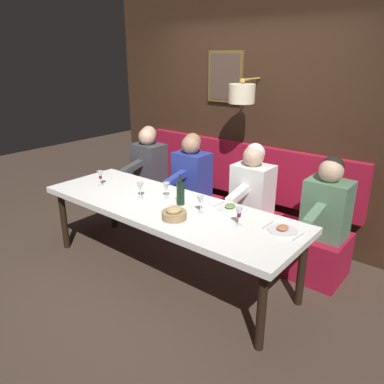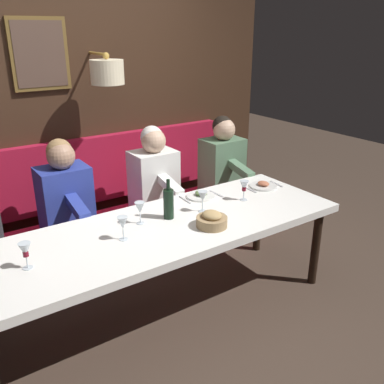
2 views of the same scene
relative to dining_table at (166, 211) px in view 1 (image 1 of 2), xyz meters
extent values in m
plane|color=#423328|center=(0.00, 0.00, -0.68)|extent=(12.00, 12.00, 0.00)
cube|color=white|center=(0.00, 0.00, 0.03)|extent=(0.90, 2.71, 0.06)
cylinder|color=black|center=(-0.35, -1.25, -0.34)|extent=(0.07, 0.07, 0.68)
cylinder|color=black|center=(-0.35, 1.25, -0.34)|extent=(0.07, 0.07, 0.68)
cylinder|color=black|center=(0.35, -1.25, -0.34)|extent=(0.07, 0.07, 0.68)
cylinder|color=black|center=(0.35, 1.25, -0.34)|extent=(0.07, 0.07, 0.68)
cube|color=maroon|center=(0.89, 0.00, -0.45)|extent=(0.52, 2.91, 0.45)
cube|color=#382316|center=(1.48, 0.00, 0.77)|extent=(0.10, 4.11, 2.90)
cube|color=maroon|center=(1.39, 0.00, 0.09)|extent=(0.10, 2.91, 0.64)
cube|color=brown|center=(1.42, 0.32, 1.16)|extent=(0.04, 0.48, 0.59)
cube|color=#4C382D|center=(1.40, 0.32, 1.16)|extent=(0.01, 0.42, 0.53)
cylinder|color=#B78E3D|center=(1.25, -0.12, 1.16)|extent=(0.35, 0.02, 0.02)
cylinder|color=beige|center=(1.08, -0.12, 1.02)|extent=(0.28, 0.28, 0.20)
sphere|color=#B78E3D|center=(1.08, -0.12, 1.15)|extent=(0.06, 0.06, 0.06)
cube|color=#567A5B|center=(0.89, -1.22, 0.05)|extent=(0.30, 0.40, 0.56)
sphere|color=#D1A889|center=(0.87, -1.22, 0.43)|extent=(0.22, 0.22, 0.22)
sphere|color=black|center=(0.90, -1.22, 0.46)|extent=(0.20, 0.20, 0.20)
cube|color=#567A5B|center=(0.60, -1.22, 0.09)|extent=(0.33, 0.09, 0.14)
cube|color=white|center=(0.89, -0.42, 0.05)|extent=(0.30, 0.40, 0.56)
sphere|color=#D1A889|center=(0.87, -0.42, 0.43)|extent=(0.22, 0.22, 0.22)
sphere|color=silver|center=(0.90, -0.42, 0.46)|extent=(0.20, 0.20, 0.20)
cube|color=white|center=(0.60, -0.42, 0.09)|extent=(0.33, 0.09, 0.14)
cube|color=#283893|center=(0.89, 0.41, 0.05)|extent=(0.30, 0.40, 0.56)
sphere|color=#A37A60|center=(0.87, 0.41, 0.43)|extent=(0.22, 0.22, 0.22)
sphere|color=#937047|center=(0.90, 0.41, 0.46)|extent=(0.20, 0.20, 0.20)
cube|color=#283893|center=(0.60, 0.41, 0.09)|extent=(0.33, 0.09, 0.14)
cube|color=#3D3D42|center=(0.89, 1.13, 0.05)|extent=(0.30, 0.40, 0.56)
sphere|color=#D1A889|center=(0.87, 1.13, 0.43)|extent=(0.22, 0.22, 0.22)
sphere|color=tan|center=(0.90, 1.13, 0.46)|extent=(0.20, 0.20, 0.20)
cube|color=#3D3D42|center=(0.60, 1.13, 0.09)|extent=(0.33, 0.09, 0.14)
cylinder|color=silver|center=(0.18, -1.12, 0.07)|extent=(0.24, 0.24, 0.01)
ellipsoid|color=#B76647|center=(0.18, -1.12, 0.09)|extent=(0.11, 0.09, 0.04)
cube|color=silver|center=(0.16, -1.27, 0.06)|extent=(0.17, 0.03, 0.01)
cube|color=silver|center=(0.20, -0.98, 0.06)|extent=(0.18, 0.02, 0.01)
cylinder|color=white|center=(0.29, -0.54, 0.07)|extent=(0.24, 0.24, 0.01)
ellipsoid|color=#668447|center=(0.29, -0.54, 0.09)|extent=(0.11, 0.09, 0.04)
cube|color=silver|center=(0.27, -0.68, 0.06)|extent=(0.17, 0.02, 0.01)
cube|color=silver|center=(0.31, -0.39, 0.06)|extent=(0.18, 0.03, 0.01)
cylinder|color=silver|center=(0.13, 0.11, 0.06)|extent=(0.06, 0.06, 0.00)
cylinder|color=silver|center=(0.13, 0.11, 0.10)|extent=(0.01, 0.01, 0.07)
cone|color=silver|center=(0.13, 0.11, 0.18)|extent=(0.07, 0.07, 0.08)
cylinder|color=silver|center=(-0.03, 0.32, 0.06)|extent=(0.06, 0.06, 0.00)
cylinder|color=silver|center=(-0.03, 0.32, 0.10)|extent=(0.01, 0.01, 0.07)
cone|color=silver|center=(-0.03, 0.32, 0.18)|extent=(0.07, 0.07, 0.08)
cylinder|color=silver|center=(0.05, -0.78, 0.06)|extent=(0.06, 0.06, 0.00)
cylinder|color=silver|center=(0.05, -0.78, 0.10)|extent=(0.01, 0.01, 0.07)
cone|color=silver|center=(0.05, -0.78, 0.18)|extent=(0.07, 0.07, 0.08)
cylinder|color=maroon|center=(0.05, -0.78, 0.16)|extent=(0.03, 0.03, 0.03)
cylinder|color=silver|center=(-0.04, 0.94, 0.06)|extent=(0.06, 0.06, 0.00)
cylinder|color=silver|center=(-0.04, 0.94, 0.10)|extent=(0.01, 0.01, 0.07)
cone|color=silver|center=(-0.04, 0.94, 0.18)|extent=(0.07, 0.07, 0.08)
cylinder|color=maroon|center=(-0.04, 0.94, 0.16)|extent=(0.03, 0.03, 0.03)
cylinder|color=silver|center=(0.05, -0.38, 0.06)|extent=(0.06, 0.06, 0.00)
cylinder|color=silver|center=(0.05, -0.38, 0.10)|extent=(0.01, 0.01, 0.07)
cone|color=silver|center=(0.05, -0.38, 0.18)|extent=(0.07, 0.07, 0.08)
cylinder|color=black|center=(0.09, -0.10, 0.17)|extent=(0.08, 0.08, 0.22)
cylinder|color=black|center=(0.09, -0.10, 0.32)|extent=(0.03, 0.03, 0.08)
cylinder|color=#9E7F56|center=(-0.20, -0.28, 0.10)|extent=(0.22, 0.22, 0.07)
ellipsoid|color=tan|center=(-0.20, -0.28, 0.15)|extent=(0.15, 0.13, 0.06)
camera|label=1|loc=(-2.42, -2.29, 1.41)|focal=35.04mm
camera|label=2|loc=(-2.32, 1.34, 1.36)|focal=39.31mm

